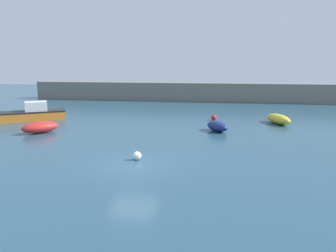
{
  "coord_description": "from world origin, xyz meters",
  "views": [
    {
      "loc": [
        4.5,
        -16.42,
        5.46
      ],
      "look_at": [
        0.64,
        8.11,
        0.62
      ],
      "focal_mm": 35.0,
      "sensor_mm": 36.0,
      "label": 1
    }
  ],
  "objects": [
    {
      "name": "mooring_buoy_white",
      "position": [
        -0.02,
        1.0,
        0.24
      ],
      "size": [
        0.49,
        0.49,
        0.49
      ],
      "primitive_type": "sphere",
      "color": "white",
      "rests_on": "ground_plane"
    },
    {
      "name": "harbor_breakwater",
      "position": [
        0.0,
        31.02,
        1.3
      ],
      "size": [
        45.35,
        3.31,
        2.6
      ],
      "primitive_type": "cube",
      "color": "slate",
      "rests_on": "ground_plane"
    },
    {
      "name": "fishing_dinghy_green",
      "position": [
        4.42,
        9.69,
        0.41
      ],
      "size": [
        2.29,
        2.52,
        0.82
      ],
      "rotation": [
        0.0,
        0.0,
        2.21
      ],
      "color": "navy",
      "rests_on": "ground_plane"
    },
    {
      "name": "cabin_cruiser_white",
      "position": [
        -13.08,
        12.07,
        0.64
      ],
      "size": [
        6.18,
        4.8,
        1.78
      ],
      "rotation": [
        0.0,
        0.0,
        3.69
      ],
      "color": "orange",
      "rests_on": "ground_plane"
    },
    {
      "name": "rowboat_white_midwater",
      "position": [
        -9.36,
        6.92,
        0.45
      ],
      "size": [
        2.83,
        2.96,
        0.9
      ],
      "rotation": [
        0.0,
        0.0,
        0.85
      ],
      "color": "red",
      "rests_on": "ground_plane"
    },
    {
      "name": "mooring_buoy_red",
      "position": [
        4.03,
        14.82,
        0.26
      ],
      "size": [
        0.51,
        0.51,
        0.51
      ],
      "primitive_type": "sphere",
      "color": "red",
      "rests_on": "ground_plane"
    },
    {
      "name": "open_tender_yellow",
      "position": [
        9.83,
        13.87,
        0.43
      ],
      "size": [
        2.41,
        3.41,
        0.87
      ],
      "rotation": [
        0.0,
        0.0,
        1.99
      ],
      "color": "yellow",
      "rests_on": "ground_plane"
    },
    {
      "name": "ground_plane",
      "position": [
        0.0,
        0.0,
        -0.1
      ],
      "size": [
        120.0,
        120.0,
        0.2
      ],
      "primitive_type": "cube",
      "color": "#284C60"
    }
  ]
}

